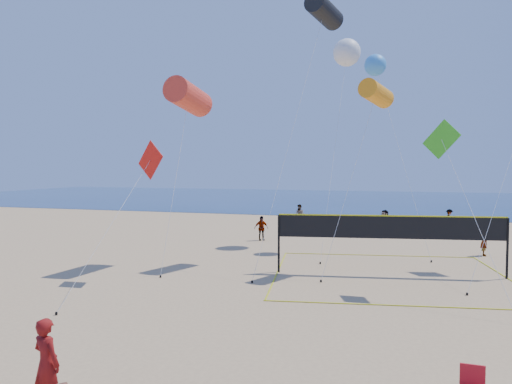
% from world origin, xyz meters
% --- Properties ---
extents(ocean, '(140.00, 50.00, 0.03)m').
position_xyz_m(ocean, '(0.00, 62.00, 0.01)').
color(ocean, navy).
rests_on(ocean, ground).
extents(woman, '(0.75, 0.59, 1.82)m').
position_xyz_m(woman, '(-3.65, -1.47, 0.91)').
color(woman, maroon).
rests_on(woman, ground).
extents(far_person_0, '(0.98, 0.82, 1.57)m').
position_xyz_m(far_person_0, '(-6.05, 21.12, 0.79)').
color(far_person_0, gray).
rests_on(far_person_0, ground).
extents(far_person_1, '(1.44, 1.68, 1.82)m').
position_xyz_m(far_person_1, '(1.43, 25.28, 0.91)').
color(far_person_1, gray).
rests_on(far_person_1, ground).
extents(far_person_2, '(0.41, 0.60, 1.58)m').
position_xyz_m(far_person_2, '(6.89, 19.40, 0.79)').
color(far_person_2, gray).
rests_on(far_person_2, ground).
extents(far_person_3, '(0.92, 0.77, 1.69)m').
position_xyz_m(far_person_3, '(-5.42, 29.82, 0.84)').
color(far_person_3, gray).
rests_on(far_person_3, ground).
extents(far_person_4, '(0.63, 1.00, 1.48)m').
position_xyz_m(far_person_4, '(5.95, 31.34, 0.74)').
color(far_person_4, gray).
rests_on(far_person_4, ground).
extents(volleyball_net, '(11.40, 11.28, 2.65)m').
position_xyz_m(volleyball_net, '(2.27, 12.96, 1.84)').
color(volleyball_net, black).
rests_on(volleyball_net, ground).
extents(kite_0, '(1.29, 4.59, 8.90)m').
position_xyz_m(kite_0, '(-7.12, 12.60, 8.07)').
color(kite_0, red).
rests_on(kite_0, ground).
extents(kite_1, '(2.74, 7.48, 13.23)m').
position_xyz_m(kite_1, '(-1.18, 15.88, 12.52)').
color(kite_1, black).
rests_on(kite_1, ground).
extents(kite_2, '(2.73, 4.03, 8.59)m').
position_xyz_m(kite_2, '(1.57, 13.64, 8.01)').
color(kite_2, orange).
rests_on(kite_2, ground).
extents(kite_3, '(1.54, 5.86, 5.86)m').
position_xyz_m(kite_3, '(-7.33, 8.97, 4.80)').
color(kite_3, red).
rests_on(kite_3, ground).
extents(kite_4, '(2.82, 4.05, 6.54)m').
position_xyz_m(kite_4, '(4.30, 10.45, 5.47)').
color(kite_4, green).
rests_on(kite_4, ground).
extents(kite_6, '(1.81, 8.36, 12.62)m').
position_xyz_m(kite_6, '(-0.80, 21.99, 11.77)').
color(kite_6, white).
rests_on(kite_6, ground).
extents(kite_7, '(3.92, 4.45, 11.19)m').
position_xyz_m(kite_7, '(1.05, 20.24, 10.56)').
color(kite_7, '#3D93E9').
rests_on(kite_7, ground).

